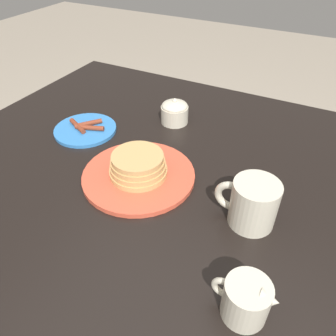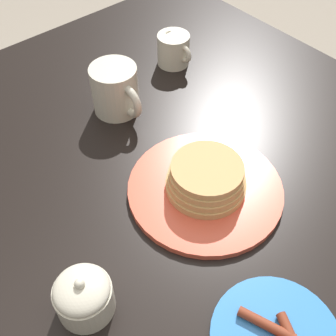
% 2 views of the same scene
% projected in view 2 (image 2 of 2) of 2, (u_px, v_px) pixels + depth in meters
% --- Properties ---
extents(ground_plane, '(8.00, 8.00, 0.00)m').
position_uv_depth(ground_plane, '(175.00, 335.00, 1.29)').
color(ground_plane, gray).
extents(dining_table, '(1.21, 1.08, 0.73)m').
position_uv_depth(dining_table, '(179.00, 222.00, 0.83)').
color(dining_table, black).
rests_on(dining_table, ground_plane).
extents(pancake_plate, '(0.27, 0.27, 0.07)m').
position_uv_depth(pancake_plate, '(206.00, 183.00, 0.72)').
color(pancake_plate, '#DB5138').
rests_on(pancake_plate, dining_table).
extents(coffee_mug, '(0.13, 0.09, 0.10)m').
position_uv_depth(coffee_mug, '(116.00, 90.00, 0.84)').
color(coffee_mug, beige).
rests_on(coffee_mug, dining_table).
extents(creamer_pitcher, '(0.11, 0.07, 0.08)m').
position_uv_depth(creamer_pitcher, '(173.00, 49.00, 0.96)').
color(creamer_pitcher, beige).
rests_on(creamer_pitcher, dining_table).
extents(sugar_bowl, '(0.08, 0.08, 0.08)m').
position_uv_depth(sugar_bowl, '(84.00, 296.00, 0.57)').
color(sugar_bowl, beige).
rests_on(sugar_bowl, dining_table).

